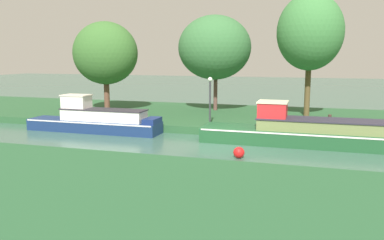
# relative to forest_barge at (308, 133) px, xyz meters

# --- Properties ---
(ground_plane) EXTENTS (120.00, 120.00, 0.00)m
(ground_plane) POSITION_rel_forest_barge_xyz_m (-3.98, -1.20, -0.58)
(ground_plane) COLOR #395D4D
(riverbank_far) EXTENTS (72.00, 10.00, 0.40)m
(riverbank_far) POSITION_rel_forest_barge_xyz_m (-3.98, 5.80, -0.38)
(riverbank_far) COLOR #28532E
(riverbank_far) RESTS_ON ground_plane
(riverbank_near) EXTENTS (72.00, 10.00, 0.40)m
(riverbank_near) POSITION_rel_forest_barge_xyz_m (-3.98, -10.20, -0.38)
(riverbank_near) COLOR #255430
(riverbank_near) RESTS_ON ground_plane
(forest_barge) EXTENTS (9.88, 2.02, 1.98)m
(forest_barge) POSITION_rel_forest_barge_xyz_m (0.00, 0.00, 0.00)
(forest_barge) COLOR #1E4E2B
(forest_barge) RESTS_ON ground_plane
(navy_narrowboat) EXTENTS (7.51, 1.51, 1.98)m
(navy_narrowboat) POSITION_rel_forest_barge_xyz_m (-11.04, 0.00, 0.04)
(navy_narrowboat) COLOR navy
(navy_narrowboat) RESTS_ON ground_plane
(willow_tree_left) EXTENTS (4.45, 3.45, 5.90)m
(willow_tree_left) POSITION_rel_forest_barge_xyz_m (-13.14, 5.01, 3.64)
(willow_tree_left) COLOR brown
(willow_tree_left) RESTS_ON riverbank_far
(willow_tree_centre) EXTENTS (4.81, 4.18, 6.30)m
(willow_tree_centre) POSITION_rel_forest_barge_xyz_m (-6.22, 7.04, 4.01)
(willow_tree_centre) COLOR brown
(willow_tree_centre) RESTS_ON riverbank_far
(willow_tree_right) EXTENTS (3.89, 3.84, 7.31)m
(willow_tree_right) POSITION_rel_forest_barge_xyz_m (-0.22, 6.26, 4.85)
(willow_tree_right) COLOR brown
(willow_tree_right) RESTS_ON riverbank_far
(lamp_post) EXTENTS (0.24, 0.24, 2.55)m
(lamp_post) POSITION_rel_forest_barge_xyz_m (-5.13, 1.73, 1.45)
(lamp_post) COLOR #333338
(lamp_post) RESTS_ON riverbank_far
(mooring_post_near) EXTENTS (0.16, 0.16, 0.90)m
(mooring_post_near) POSITION_rel_forest_barge_xyz_m (0.93, 1.13, 0.27)
(mooring_post_near) COLOR #433128
(mooring_post_near) RESTS_ON riverbank_far
(channel_buoy) EXTENTS (0.46, 0.46, 0.46)m
(channel_buoy) POSITION_rel_forest_barge_xyz_m (-2.63, -3.27, -0.35)
(channel_buoy) COLOR red
(channel_buoy) RESTS_ON ground_plane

